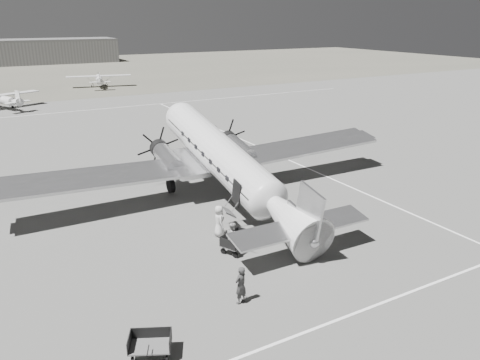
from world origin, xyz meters
name	(u,v)px	position (x,y,z in m)	size (l,w,h in m)	color
ground	(196,209)	(0.00, 0.00, 0.00)	(260.00, 260.00, 0.00)	slate
taxi_line_near	(332,322)	(0.00, -14.00, 0.01)	(60.00, 0.15, 0.01)	white
taxi_line_right	(336,181)	(12.00, 0.00, 0.01)	(0.15, 80.00, 0.01)	white
taxi_line_horizon	(77,111)	(0.00, 40.00, 0.01)	(90.00, 0.15, 0.01)	white
grass_infield	(31,73)	(0.00, 95.00, 0.00)	(260.00, 90.00, 0.01)	#5D5A4E
hangar_main	(38,51)	(5.00, 120.00, 3.30)	(42.00, 14.00, 6.60)	slate
dc3_airliner	(226,163)	(2.40, 0.25, 2.82)	(29.65, 20.57, 5.65)	silver
light_plane_left	(3,101)	(-8.66, 46.39, 1.15)	(11.11, 9.01, 2.30)	silver
light_plane_right	(99,81)	(8.34, 62.15, 1.21)	(11.62, 9.43, 2.41)	silver
baggage_cart_near	(237,242)	(-0.43, -6.47, 0.51)	(1.81, 1.28, 1.02)	#555555
baggage_cart_far	(150,346)	(-7.31, -12.30, 0.47)	(1.66, 1.17, 0.94)	#555555
ground_crew	(241,285)	(-2.64, -10.88, 0.89)	(0.65, 0.43, 1.78)	#323232
ramp_agent	(233,236)	(-0.54, -6.20, 0.80)	(0.78, 0.61, 1.60)	#A9A9A7
passenger	(219,221)	(-0.40, -4.31, 0.94)	(0.92, 0.60, 1.87)	silver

